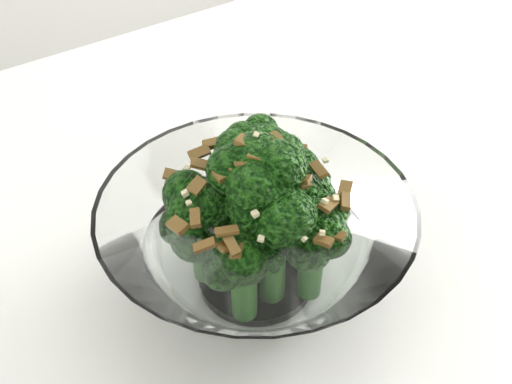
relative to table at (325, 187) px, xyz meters
name	(u,v)px	position (x,y,z in m)	size (l,w,h in m)	color
table	(325,187)	(0.00, 0.00, 0.00)	(1.32, 0.99, 0.75)	white
broccoli_dish	(257,233)	(-0.17, -0.14, 0.13)	(0.25, 0.25, 0.16)	white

